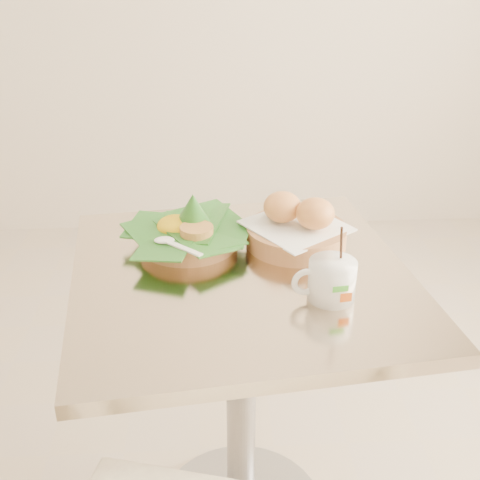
{
  "coord_description": "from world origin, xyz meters",
  "views": [
    {
      "loc": [
        0.05,
        -1.11,
        1.38
      ],
      "look_at": [
        0.11,
        -0.0,
        0.82
      ],
      "focal_mm": 45.0,
      "sensor_mm": 36.0,
      "label": 1
    }
  ],
  "objects": [
    {
      "name": "rice_basket",
      "position": [
        -0.0,
        0.12,
        0.79
      ],
      "size": [
        0.28,
        0.28,
        0.14
      ],
      "rotation": [
        0.0,
        0.0,
        -0.43
      ],
      "color": "#A46F46",
      "rests_on": "cafe_table"
    },
    {
      "name": "cafe_table",
      "position": [
        0.11,
        -0.01,
        0.53
      ],
      "size": [
        0.78,
        0.78,
        0.75
      ],
      "rotation": [
        0.0,
        0.0,
        0.12
      ],
      "color": "gray",
      "rests_on": "floor"
    },
    {
      "name": "coffee_mug",
      "position": [
        0.28,
        -0.12,
        0.79
      ],
      "size": [
        0.13,
        0.1,
        0.16
      ],
      "rotation": [
        0.0,
        0.0,
        0.14
      ],
      "color": "white",
      "rests_on": "cafe_table"
    },
    {
      "name": "bread_basket",
      "position": [
        0.24,
        0.11,
        0.79
      ],
      "size": [
        0.27,
        0.27,
        0.12
      ],
      "rotation": [
        0.0,
        0.0,
        -0.17
      ],
      "color": "#A46F46",
      "rests_on": "cafe_table"
    }
  ]
}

